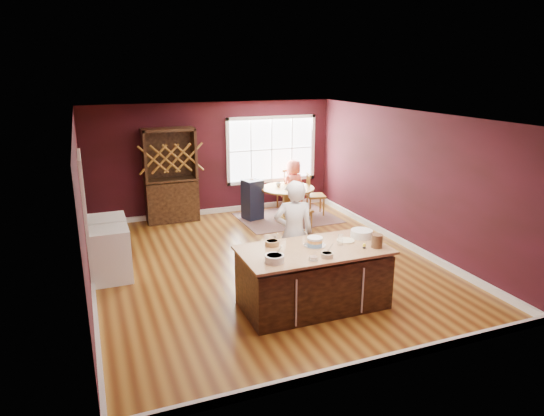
{
  "coord_description": "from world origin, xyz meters",
  "views": [
    {
      "loc": [
        -2.89,
        -7.76,
        3.48
      ],
      "look_at": [
        0.16,
        0.01,
        1.05
      ],
      "focal_mm": 32.0,
      "sensor_mm": 36.0,
      "label": 1
    }
  ],
  "objects_px": {
    "layer_cake": "(315,242)",
    "toddler": "(253,185)",
    "kitchen_island": "(313,279)",
    "chair_east": "(316,194)",
    "hutch": "(171,176)",
    "dryer": "(108,242)",
    "chair_south": "(302,209)",
    "seated_woman": "(293,186)",
    "dining_table": "(288,196)",
    "washer": "(111,255)",
    "high_chair": "(252,199)",
    "baker": "(294,234)",
    "chair_north": "(287,188)"
  },
  "relations": [
    {
      "from": "layer_cake",
      "to": "toddler",
      "type": "bearing_deg",
      "value": 82.64
    },
    {
      "from": "kitchen_island",
      "to": "chair_east",
      "type": "bearing_deg",
      "value": 63.19
    },
    {
      "from": "hutch",
      "to": "dryer",
      "type": "height_order",
      "value": "hutch"
    },
    {
      "from": "chair_east",
      "to": "toddler",
      "type": "distance_m",
      "value": 1.56
    },
    {
      "from": "chair_south",
      "to": "seated_woman",
      "type": "relative_size",
      "value": 0.69
    },
    {
      "from": "dining_table",
      "to": "seated_woman",
      "type": "distance_m",
      "value": 0.56
    },
    {
      "from": "hutch",
      "to": "washer",
      "type": "height_order",
      "value": "hutch"
    },
    {
      "from": "dining_table",
      "to": "chair_east",
      "type": "xyz_separation_m",
      "value": [
        0.75,
        0.02,
        -0.01
      ]
    },
    {
      "from": "kitchen_island",
      "to": "layer_cake",
      "type": "distance_m",
      "value": 0.56
    },
    {
      "from": "chair_east",
      "to": "high_chair",
      "type": "relative_size",
      "value": 1.06
    },
    {
      "from": "baker",
      "to": "dryer",
      "type": "relative_size",
      "value": 1.9
    },
    {
      "from": "washer",
      "to": "chair_south",
      "type": "bearing_deg",
      "value": 17.38
    },
    {
      "from": "baker",
      "to": "layer_cake",
      "type": "height_order",
      "value": "baker"
    },
    {
      "from": "kitchen_island",
      "to": "dining_table",
      "type": "distance_m",
      "value": 4.44
    },
    {
      "from": "chair_south",
      "to": "chair_north",
      "type": "xyz_separation_m",
      "value": [
        0.31,
        1.63,
        0.08
      ]
    },
    {
      "from": "dining_table",
      "to": "high_chair",
      "type": "xyz_separation_m",
      "value": [
        -0.79,
        0.25,
        -0.04
      ]
    },
    {
      "from": "high_chair",
      "to": "dining_table",
      "type": "bearing_deg",
      "value": -32.34
    },
    {
      "from": "chair_east",
      "to": "hutch",
      "type": "bearing_deg",
      "value": 89.49
    },
    {
      "from": "hutch",
      "to": "chair_south",
      "type": "bearing_deg",
      "value": -32.54
    },
    {
      "from": "chair_south",
      "to": "seated_woman",
      "type": "xyz_separation_m",
      "value": [
        0.35,
        1.29,
        0.2
      ]
    },
    {
      "from": "hutch",
      "to": "dryer",
      "type": "relative_size",
      "value": 2.32
    },
    {
      "from": "dining_table",
      "to": "chair_north",
      "type": "distance_m",
      "value": 0.83
    },
    {
      "from": "seated_woman",
      "to": "dining_table",
      "type": "bearing_deg",
      "value": 38.06
    },
    {
      "from": "chair_south",
      "to": "high_chair",
      "type": "bearing_deg",
      "value": 107.89
    },
    {
      "from": "dining_table",
      "to": "washer",
      "type": "distance_m",
      "value": 4.67
    },
    {
      "from": "baker",
      "to": "chair_east",
      "type": "distance_m",
      "value": 4.08
    },
    {
      "from": "chair_south",
      "to": "dryer",
      "type": "bearing_deg",
      "value": 171.62
    },
    {
      "from": "baker",
      "to": "chair_north",
      "type": "bearing_deg",
      "value": -96.84
    },
    {
      "from": "baker",
      "to": "seated_woman",
      "type": "distance_m",
      "value": 4.24
    },
    {
      "from": "dryer",
      "to": "toddler",
      "type": "bearing_deg",
      "value": 28.79
    },
    {
      "from": "washer",
      "to": "seated_woman",
      "type": "bearing_deg",
      "value": 29.99
    },
    {
      "from": "chair_south",
      "to": "chair_north",
      "type": "bearing_deg",
      "value": 61.79
    },
    {
      "from": "high_chair",
      "to": "dryer",
      "type": "relative_size",
      "value": 1.06
    },
    {
      "from": "toddler",
      "to": "washer",
      "type": "height_order",
      "value": "toddler"
    },
    {
      "from": "layer_cake",
      "to": "hutch",
      "type": "xyz_separation_m",
      "value": [
        -1.26,
        4.91,
        0.1
      ]
    },
    {
      "from": "layer_cake",
      "to": "chair_south",
      "type": "relative_size",
      "value": 0.36
    },
    {
      "from": "toddler",
      "to": "hutch",
      "type": "distance_m",
      "value": 1.91
    },
    {
      "from": "chair_south",
      "to": "seated_woman",
      "type": "distance_m",
      "value": 1.36
    },
    {
      "from": "dining_table",
      "to": "baker",
      "type": "xyz_separation_m",
      "value": [
        -1.37,
        -3.44,
        0.36
      ]
    },
    {
      "from": "chair_north",
      "to": "high_chair",
      "type": "bearing_deg",
      "value": 21.38
    },
    {
      "from": "baker",
      "to": "seated_woman",
      "type": "bearing_deg",
      "value": -99.01
    },
    {
      "from": "hutch",
      "to": "layer_cake",
      "type": "bearing_deg",
      "value": -75.59
    },
    {
      "from": "toddler",
      "to": "seated_woman",
      "type": "bearing_deg",
      "value": 4.33
    },
    {
      "from": "kitchen_island",
      "to": "chair_north",
      "type": "relative_size",
      "value": 2.04
    },
    {
      "from": "baker",
      "to": "toddler",
      "type": "xyz_separation_m",
      "value": [
        0.62,
        3.79,
        -0.08
      ]
    },
    {
      "from": "chair_north",
      "to": "dryer",
      "type": "xyz_separation_m",
      "value": [
        -4.45,
        -2.29,
        -0.07
      ]
    },
    {
      "from": "dryer",
      "to": "dining_table",
      "type": "bearing_deg",
      "value": 20.08
    },
    {
      "from": "seated_woman",
      "to": "washer",
      "type": "xyz_separation_m",
      "value": [
        -4.48,
        -2.59,
        -0.2
      ]
    },
    {
      "from": "baker",
      "to": "chair_east",
      "type": "relative_size",
      "value": 1.7
    },
    {
      "from": "chair_south",
      "to": "chair_north",
      "type": "height_order",
      "value": "chair_north"
    }
  ]
}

